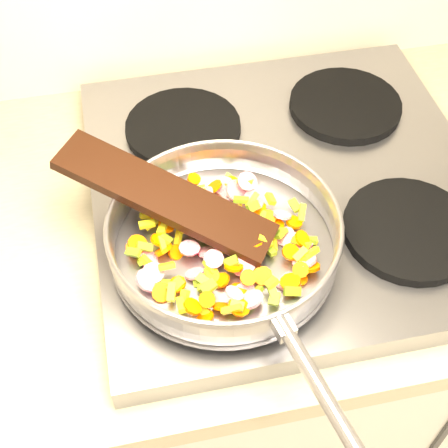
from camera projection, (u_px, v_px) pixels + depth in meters
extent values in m
cube|color=#939399|center=(287.00, 187.00, 0.98)|extent=(0.60, 0.60, 0.04)
cylinder|color=black|center=(217.00, 262.00, 0.85)|extent=(0.19, 0.19, 0.02)
cylinder|color=black|center=(409.00, 230.00, 0.89)|extent=(0.19, 0.19, 0.02)
cylinder|color=black|center=(183.00, 128.00, 1.03)|extent=(0.19, 0.19, 0.02)
cylinder|color=black|center=(345.00, 105.00, 1.06)|extent=(0.19, 0.19, 0.02)
cylinder|color=#9E9EA5|center=(224.00, 248.00, 0.85)|extent=(0.31, 0.31, 0.01)
torus|color=#9E9EA5|center=(224.00, 234.00, 0.83)|extent=(0.36, 0.36, 0.06)
torus|color=#9E9EA5|center=(224.00, 222.00, 0.81)|extent=(0.31, 0.31, 0.01)
cylinder|color=#9E9EA5|center=(320.00, 389.00, 0.67)|extent=(0.06, 0.19, 0.02)
cube|color=#9E9EA5|center=(283.00, 327.00, 0.72)|extent=(0.03, 0.03, 0.02)
cube|color=yellow|center=(149.00, 209.00, 0.88)|extent=(0.02, 0.02, 0.01)
cube|color=yellow|center=(225.00, 250.00, 0.83)|extent=(0.02, 0.01, 0.02)
cube|color=yellow|center=(187.00, 228.00, 0.85)|extent=(0.02, 0.01, 0.01)
cube|color=yellow|center=(147.00, 216.00, 0.88)|extent=(0.02, 0.01, 0.02)
cube|color=olive|center=(188.00, 190.00, 0.91)|extent=(0.02, 0.02, 0.01)
cylinder|color=#FE6600|center=(294.00, 222.00, 0.86)|extent=(0.03, 0.03, 0.01)
cylinder|color=#FE6600|center=(167.00, 225.00, 0.85)|extent=(0.03, 0.03, 0.01)
cube|color=olive|center=(187.00, 200.00, 0.87)|extent=(0.03, 0.02, 0.01)
cube|color=olive|center=(204.00, 281.00, 0.80)|extent=(0.02, 0.03, 0.01)
cylinder|color=red|center=(149.00, 259.00, 0.83)|extent=(0.04, 0.04, 0.02)
cube|color=yellow|center=(235.00, 207.00, 0.89)|extent=(0.02, 0.02, 0.02)
cylinder|color=red|center=(210.00, 229.00, 0.86)|extent=(0.03, 0.03, 0.02)
cylinder|color=#FE6600|center=(299.00, 278.00, 0.81)|extent=(0.02, 0.03, 0.02)
cube|color=yellow|center=(301.00, 242.00, 0.84)|extent=(0.03, 0.03, 0.01)
cube|color=olive|center=(253.00, 207.00, 0.87)|extent=(0.02, 0.02, 0.02)
cube|color=olive|center=(133.00, 252.00, 0.82)|extent=(0.02, 0.02, 0.01)
cylinder|color=#FE6600|center=(238.00, 249.00, 0.84)|extent=(0.03, 0.03, 0.02)
cylinder|color=red|center=(301.00, 243.00, 0.85)|extent=(0.04, 0.04, 0.01)
cube|color=olive|center=(176.00, 285.00, 0.79)|extent=(0.03, 0.02, 0.02)
cube|color=yellow|center=(311.00, 253.00, 0.82)|extent=(0.03, 0.02, 0.01)
cylinder|color=#FE6600|center=(241.00, 255.00, 0.83)|extent=(0.03, 0.04, 0.02)
cube|color=olive|center=(221.00, 213.00, 0.86)|extent=(0.02, 0.02, 0.01)
cube|color=yellow|center=(222.00, 245.00, 0.84)|extent=(0.02, 0.02, 0.02)
cylinder|color=#FE6600|center=(162.00, 292.00, 0.79)|extent=(0.03, 0.03, 0.02)
cylinder|color=#FE6600|center=(290.00, 282.00, 0.80)|extent=(0.03, 0.03, 0.01)
cube|color=olive|center=(292.00, 291.00, 0.79)|extent=(0.02, 0.01, 0.02)
cube|color=olive|center=(295.00, 205.00, 0.87)|extent=(0.02, 0.02, 0.01)
cylinder|color=#FE6600|center=(192.00, 307.00, 0.76)|extent=(0.03, 0.03, 0.02)
cube|color=yellow|center=(265.00, 241.00, 0.83)|extent=(0.02, 0.02, 0.02)
cylinder|color=red|center=(214.00, 259.00, 0.82)|extent=(0.03, 0.03, 0.01)
cylinder|color=#FE6600|center=(157.00, 214.00, 0.87)|extent=(0.02, 0.03, 0.02)
cube|color=yellow|center=(302.00, 213.00, 0.86)|extent=(0.02, 0.03, 0.02)
cube|color=yellow|center=(186.00, 213.00, 0.88)|extent=(0.03, 0.02, 0.01)
cylinder|color=red|center=(208.00, 252.00, 0.84)|extent=(0.03, 0.03, 0.02)
cube|color=yellow|center=(147.00, 224.00, 0.84)|extent=(0.02, 0.01, 0.01)
cube|color=olive|center=(234.00, 214.00, 0.87)|extent=(0.02, 0.02, 0.02)
cylinder|color=#FE6600|center=(301.00, 270.00, 0.80)|extent=(0.02, 0.02, 0.02)
cylinder|color=#FE6600|center=(240.00, 288.00, 0.80)|extent=(0.03, 0.02, 0.02)
cube|color=olive|center=(252.00, 251.00, 0.84)|extent=(0.03, 0.02, 0.01)
cylinder|color=#FE6600|center=(253.00, 244.00, 0.83)|extent=(0.03, 0.03, 0.02)
cube|color=yellow|center=(162.00, 244.00, 0.83)|extent=(0.01, 0.02, 0.01)
cylinder|color=red|center=(247.00, 181.00, 0.90)|extent=(0.04, 0.04, 0.02)
cylinder|color=red|center=(252.00, 197.00, 0.90)|extent=(0.03, 0.03, 0.02)
cube|color=olive|center=(209.00, 287.00, 0.78)|extent=(0.02, 0.02, 0.01)
cube|color=yellow|center=(301.00, 254.00, 0.81)|extent=(0.02, 0.02, 0.02)
cylinder|color=red|center=(153.00, 273.00, 0.80)|extent=(0.03, 0.03, 0.01)
cylinder|color=#FE6600|center=(263.00, 276.00, 0.81)|extent=(0.03, 0.03, 0.02)
cube|color=olive|center=(248.00, 307.00, 0.78)|extent=(0.02, 0.02, 0.01)
cube|color=yellow|center=(236.00, 246.00, 0.83)|extent=(0.02, 0.03, 0.02)
cube|color=olive|center=(241.00, 200.00, 0.88)|extent=(0.02, 0.02, 0.01)
cube|color=yellow|center=(274.00, 244.00, 0.84)|extent=(0.01, 0.02, 0.01)
cylinder|color=#FE6600|center=(248.00, 278.00, 0.79)|extent=(0.03, 0.03, 0.02)
cylinder|color=red|center=(245.00, 295.00, 0.79)|extent=(0.04, 0.04, 0.01)
cube|color=olive|center=(145.00, 247.00, 0.82)|extent=(0.02, 0.01, 0.02)
cylinder|color=red|center=(282.00, 215.00, 0.86)|extent=(0.04, 0.04, 0.02)
cylinder|color=#FE6600|center=(176.00, 252.00, 0.84)|extent=(0.03, 0.03, 0.02)
cylinder|color=#FE6600|center=(135.00, 248.00, 0.84)|extent=(0.03, 0.03, 0.01)
cylinder|color=#FE6600|center=(302.00, 239.00, 0.83)|extent=(0.03, 0.03, 0.02)
cube|color=olive|center=(166.00, 239.00, 0.83)|extent=(0.02, 0.02, 0.01)
cube|color=olive|center=(274.00, 299.00, 0.78)|extent=(0.02, 0.02, 0.01)
cylinder|color=red|center=(165.00, 214.00, 0.88)|extent=(0.04, 0.04, 0.02)
cylinder|color=red|center=(286.00, 237.00, 0.85)|extent=(0.04, 0.04, 0.02)
cube|color=olive|center=(231.00, 262.00, 0.81)|extent=(0.02, 0.01, 0.01)
cube|color=yellow|center=(201.00, 196.00, 0.88)|extent=(0.02, 0.02, 0.02)
cylinder|color=#FE6600|center=(207.00, 299.00, 0.77)|extent=(0.03, 0.03, 0.02)
cylinder|color=#FE6600|center=(194.00, 179.00, 0.91)|extent=(0.03, 0.03, 0.02)
cube|color=olive|center=(308.00, 240.00, 0.85)|extent=(0.02, 0.02, 0.02)
cube|color=yellow|center=(203.00, 209.00, 0.88)|extent=(0.02, 0.03, 0.02)
cube|color=yellow|center=(271.00, 199.00, 0.88)|extent=(0.01, 0.02, 0.01)
cylinder|color=#FE6600|center=(164.00, 250.00, 0.83)|extent=(0.03, 0.03, 0.03)
cylinder|color=red|center=(295.00, 244.00, 0.84)|extent=(0.04, 0.04, 0.01)
cylinder|color=#FE6600|center=(214.00, 187.00, 0.91)|extent=(0.03, 0.03, 0.02)
cylinder|color=red|center=(231.00, 244.00, 0.84)|extent=(0.04, 0.03, 0.03)
cylinder|color=red|center=(234.00, 294.00, 0.78)|extent=(0.03, 0.03, 0.02)
cube|color=olive|center=(201.00, 222.00, 0.86)|extent=(0.02, 0.02, 0.02)
cylinder|color=red|center=(250.00, 300.00, 0.78)|extent=(0.05, 0.04, 0.03)
cube|color=yellow|center=(309.00, 241.00, 0.85)|extent=(0.03, 0.01, 0.01)
cylinder|color=red|center=(203.00, 196.00, 0.88)|extent=(0.04, 0.04, 0.03)
cube|color=olive|center=(280.00, 233.00, 0.85)|extent=(0.02, 0.02, 0.01)
cube|color=olive|center=(202.00, 192.00, 0.90)|extent=(0.01, 0.02, 0.01)
cylinder|color=#FE6600|center=(137.00, 244.00, 0.83)|extent=(0.04, 0.04, 0.02)
cube|color=olive|center=(171.00, 198.00, 0.90)|extent=(0.02, 0.03, 0.02)
cube|color=olive|center=(208.00, 235.00, 0.85)|extent=(0.02, 0.02, 0.01)
cube|color=olive|center=(164.00, 283.00, 0.80)|extent=(0.03, 0.02, 0.01)
cylinder|color=#FE6600|center=(222.00, 280.00, 0.81)|extent=(0.03, 0.03, 0.02)
cylinder|color=red|center=(194.00, 274.00, 0.82)|extent=(0.04, 0.04, 0.02)
cylinder|color=red|center=(158.00, 200.00, 0.87)|extent=(0.03, 0.03, 0.01)
cylinder|color=#FE6600|center=(227.00, 242.00, 0.83)|extent=(0.04, 0.04, 0.02)
cylinder|color=#FE6600|center=(167.00, 203.00, 0.90)|extent=(0.04, 0.04, 0.02)
cylinder|color=#FE6600|center=(291.00, 252.00, 0.82)|extent=(0.03, 0.03, 0.01)
cube|color=olive|center=(237.00, 306.00, 0.76)|extent=(0.02, 0.02, 0.01)
cylinder|color=#FE6600|center=(199.00, 218.00, 0.87)|extent=(0.03, 0.03, 0.02)
cube|color=olive|center=(263.00, 219.00, 0.86)|extent=(0.02, 0.02, 0.02)
cylinder|color=#FE6600|center=(234.00, 267.00, 0.81)|extent=(0.04, 0.03, 0.02)
cube|color=yellow|center=(214.00, 230.00, 0.85)|extent=(0.02, 0.02, 0.01)
cube|color=yellow|center=(147.00, 262.00, 0.82)|extent=(0.02, 0.02, 0.02)
cube|color=yellow|center=(299.00, 258.00, 0.82)|extent=(0.02, 0.02, 0.02)
cube|color=yellow|center=(233.00, 306.00, 0.78)|extent=(0.02, 0.02, 0.01)
cube|color=yellow|center=(245.00, 181.00, 0.90)|extent=(0.02, 0.02, 0.01)
cube|color=olive|center=(212.00, 241.00, 0.84)|extent=(0.02, 0.02, 0.01)
cube|color=yellow|center=(204.00, 311.00, 0.78)|extent=(0.02, 0.02, 0.01)
cube|color=yellow|center=(236.00, 260.00, 0.82)|extent=(0.03, 0.02, 0.02)
cube|color=yellow|center=(162.00, 229.00, 0.84)|extent=(0.02, 0.02, 0.01)
cube|color=olive|center=(257.00, 292.00, 0.79)|extent=(0.02, 0.02, 0.01)
cylinder|color=red|center=(243.00, 265.00, 0.81)|extent=(0.05, 0.04, 0.03)
cube|color=olive|center=(200.00, 280.00, 0.81)|extent=(0.02, 0.02, 0.02)
cylinder|color=#FE6600|center=(248.00, 221.00, 0.87)|extent=(0.02, 0.03, 0.02)
cylinder|color=red|center=(147.00, 280.00, 0.80)|extent=(0.04, 0.05, 0.03)
cube|color=yellow|center=(171.00, 292.00, 0.78)|extent=(0.02, 0.03, 0.01)
cylinder|color=#FE6600|center=(239.00, 307.00, 0.77)|extent=(0.04, 0.04, 0.02)
cylinder|color=#FE6600|center=(205.00, 318.00, 0.77)|extent=(0.03, 0.03, 0.02)
cube|color=yellow|center=(269.00, 226.00, 0.86)|extent=(0.02, 0.02, 0.02)
cube|color=yellow|center=(226.00, 180.00, 0.92)|extent=(0.02, 0.02, 0.02)
cube|color=olive|center=(272.00, 283.00, 0.79)|extent=(0.02, 0.02, 0.02)
cylinder|color=#FE6600|center=(222.00, 307.00, 0.78)|extent=(0.03, 0.03, 0.03)
cube|color=yellow|center=(167.00, 266.00, 0.80)|extent=(0.02, 0.01, 0.01)
cylinder|color=#FE6600|center=(258.00, 209.00, 0.89)|extent=(0.04, 0.04, 0.01)
cube|color=yellow|center=(184.00, 300.00, 0.78)|extent=(0.02, 0.03, 0.02)
cylinder|color=#FE6600|center=(267.00, 218.00, 0.86)|extent=(0.03, 0.03, 0.02)
cylinder|color=#FE6600|center=(177.00, 284.00, 0.79)|extent=(0.03, 0.03, 0.01)
cylinder|color=#FE6600|center=(274.00, 226.00, 0.86)|extent=(0.04, 0.04, 0.01)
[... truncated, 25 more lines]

